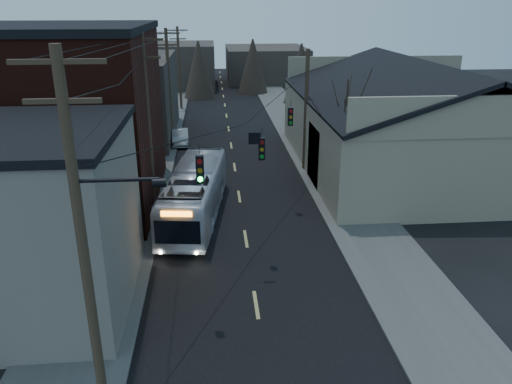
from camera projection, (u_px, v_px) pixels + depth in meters
The scene contains 13 objects.
road_surface at pixel (232, 152), 40.50m from camera, with size 9.00×110.00×0.02m, color black.
sidewalk_left at pixel (151, 153), 39.95m from camera, with size 4.00×110.00×0.12m, color #474744.
sidewalk_right at pixel (311, 149), 41.02m from camera, with size 4.00×110.00×0.12m, color #474744.
building_clapboard at pixel (18, 223), 18.96m from camera, with size 8.00×8.00×7.00m, color slate.
building_brick at pixel (64, 121), 28.59m from camera, with size 10.00×12.00×10.00m, color black.
building_left_far at pixel (121, 98), 44.06m from camera, with size 9.00×14.00×7.00m, color #342E2A.
warehouse at pixel (415, 131), 35.96m from camera, with size 16.16×20.60×7.73m.
building_far_left at pixel (179, 65), 71.53m from camera, with size 10.00×12.00×6.00m, color #342E2A.
building_far_right at pixel (266, 64), 77.44m from camera, with size 12.00×14.00×5.00m, color #342E2A.
bare_tree at pixel (345, 138), 30.45m from camera, with size 0.40×0.40×7.20m, color black.
utility_lines at pixel (188, 106), 33.03m from camera, with size 11.24×45.28×10.50m.
bus at pixel (195, 193), 27.69m from camera, with size 2.45×10.48×2.92m, color silver.
parked_car at pixel (180, 137), 42.53m from camera, with size 1.34×3.85×1.27m, color #989B9F.
Camera 1 is at (-1.51, -9.03, 11.35)m, focal length 35.00 mm.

